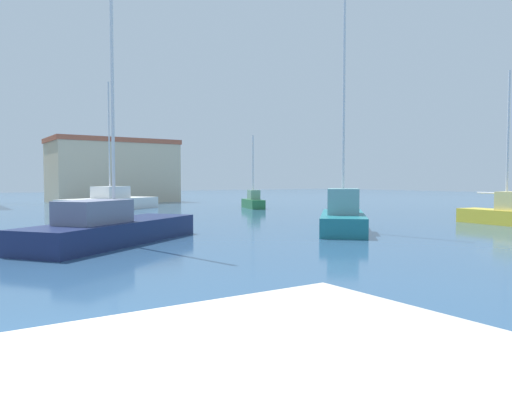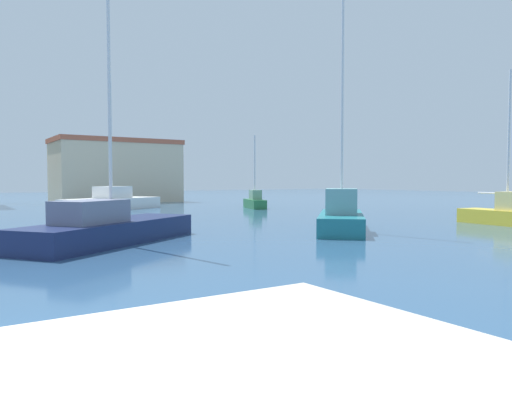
% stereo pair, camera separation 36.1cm
% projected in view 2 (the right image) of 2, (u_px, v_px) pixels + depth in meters
% --- Properties ---
extents(water, '(160.00, 160.00, 0.00)m').
position_uv_depth(water, '(244.00, 217.00, 31.16)').
color(water, '#2D5175').
rests_on(water, ground).
extents(sailboat_green_distant_east, '(2.41, 4.21, 6.21)m').
position_uv_depth(sailboat_green_distant_east, '(255.00, 201.00, 41.56)').
color(sailboat_green_distant_east, '#28703D').
rests_on(sailboat_green_distant_east, water).
extents(sailboat_yellow_far_right, '(2.19, 5.27, 8.17)m').
position_uv_depth(sailboat_yellow_far_right, '(509.00, 213.00, 25.67)').
color(sailboat_yellow_far_right, gold).
rests_on(sailboat_yellow_far_right, water).
extents(sailboat_teal_behind_lamppost, '(6.06, 6.26, 11.15)m').
position_uv_depth(sailboat_teal_behind_lamppost, '(341.00, 216.00, 22.58)').
color(sailboat_teal_behind_lamppost, '#1E707A').
rests_on(sailboat_teal_behind_lamppost, water).
extents(sailboat_white_mid_harbor, '(9.16, 7.34, 10.29)m').
position_uv_depth(sailboat_white_mid_harbor, '(112.00, 202.00, 39.56)').
color(sailboat_white_mid_harbor, white).
rests_on(sailboat_white_mid_harbor, water).
extents(sailboat_navy_outer_mooring, '(8.04, 6.70, 12.51)m').
position_uv_depth(sailboat_navy_outer_mooring, '(108.00, 227.00, 18.15)').
color(sailboat_navy_outer_mooring, '#19234C').
rests_on(sailboat_navy_outer_mooring, water).
extents(warehouse_block, '(13.15, 7.54, 6.86)m').
position_uv_depth(warehouse_block, '(116.00, 171.00, 53.70)').
color(warehouse_block, beige).
rests_on(warehouse_block, ground).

